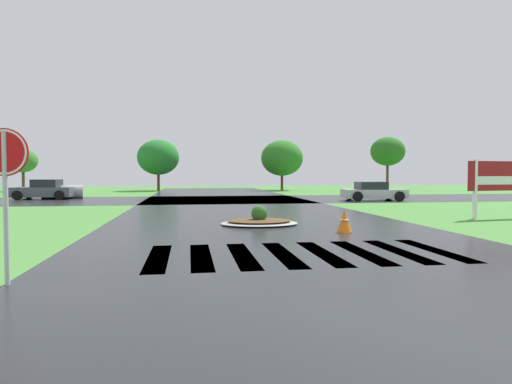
{
  "coord_description": "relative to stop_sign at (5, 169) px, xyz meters",
  "views": [
    {
      "loc": [
        -2.5,
        -4.59,
        1.79
      ],
      "look_at": [
        -0.03,
        11.64,
        1.1
      ],
      "focal_mm": 31.15,
      "sensor_mm": 36.0,
      "label": 1
    }
  ],
  "objects": [
    {
      "name": "background_treeline",
      "position": [
        8.83,
        39.51,
        1.75
      ],
      "size": [
        41.78,
        5.12,
        5.88
      ],
      "color": "#4C3823",
      "rests_on": "ground"
    },
    {
      "name": "car_white_sedan",
      "position": [
        14.99,
        20.4,
        -1.28
      ],
      "size": [
        4.19,
        2.45,
        1.24
      ],
      "rotation": [
        0.0,
        0.0,
        -0.09
      ],
      "color": "#B7B7BF",
      "rests_on": "ground"
    },
    {
      "name": "stop_sign",
      "position": [
        0.0,
        0.0,
        0.0
      ],
      "size": [
        0.76,
        0.14,
        2.5
      ],
      "rotation": [
        0.0,
        0.0,
        -0.13
      ],
      "color": "#B2B5BA",
      "rests_on": "ground"
    },
    {
      "name": "traffic_cone",
      "position": [
        7.53,
        5.29,
        -1.52
      ],
      "size": [
        0.45,
        0.45,
        0.7
      ],
      "color": "orange",
      "rests_on": "ground"
    },
    {
      "name": "asphalt_roadway",
      "position": [
        5.38,
        7.06,
        -1.86
      ],
      "size": [
        10.88,
        80.0,
        0.01
      ],
      "primitive_type": "cube",
      "color": "#232628",
      "rests_on": "ground"
    },
    {
      "name": "estate_billboard",
      "position": [
        15.14,
        8.51,
        -0.28
      ],
      "size": [
        3.0,
        0.52,
        2.33
      ],
      "rotation": [
        0.0,
        0.0,
        3.29
      ],
      "color": "white",
      "rests_on": "ground"
    },
    {
      "name": "median_island",
      "position": [
        5.3,
        7.65,
        -1.72
      ],
      "size": [
        2.7,
        2.08,
        0.68
      ],
      "color": "#9E9B93",
      "rests_on": "ground"
    },
    {
      "name": "drainage_pipe_stack",
      "position": [
        -6.04,
        25.8,
        -1.38
      ],
      "size": [
        2.86,
        1.38,
        0.95
      ],
      "color": "#9E9B93",
      "rests_on": "ground"
    },
    {
      "name": "car_silver_hatch",
      "position": [
        -7.13,
        25.32,
        -1.23
      ],
      "size": [
        4.11,
        2.31,
        1.38
      ],
      "rotation": [
        0.0,
        0.0,
        3.09
      ],
      "color": "#4C545B",
      "rests_on": "ground"
    },
    {
      "name": "ground_plane",
      "position": [
        5.38,
        -2.94,
        -1.91
      ],
      "size": [
        120.0,
        120.0,
        0.1
      ],
      "primitive_type": "cube",
      "color": "#478438"
    },
    {
      "name": "asphalt_cross_road",
      "position": [
        5.38,
        22.95,
        -1.86
      ],
      "size": [
        90.0,
        9.8,
        0.01
      ],
      "primitive_type": "cube",
      "color": "#232628",
      "rests_on": "ground"
    },
    {
      "name": "crosswalk_stripes",
      "position": [
        5.38,
        1.99,
        -1.86
      ],
      "size": [
        6.75,
        3.21,
        0.01
      ],
      "color": "white",
      "rests_on": "ground"
    }
  ]
}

